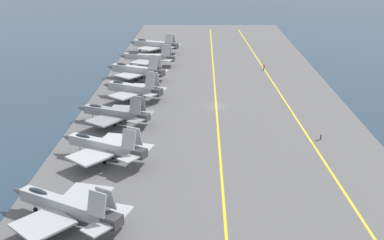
{
  "coord_description": "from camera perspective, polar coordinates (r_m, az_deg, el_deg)",
  "views": [
    {
      "loc": [
        -96.99,
        2.94,
        32.88
      ],
      "look_at": [
        -15.43,
        4.8,
        2.9
      ],
      "focal_mm": 45.0,
      "sensor_mm": 36.0,
      "label": 1
    }
  ],
  "objects": [
    {
      "name": "parked_jet_fourth",
      "position": [
        92.45,
        -9.24,
        0.86
      ],
      "size": [
        12.58,
        15.8,
        6.1
      ],
      "color": "gray",
      "rests_on": "carrier_deck"
    },
    {
      "name": "parked_jet_eighth",
      "position": [
        154.06,
        -4.58,
        8.93
      ],
      "size": [
        13.66,
        17.19,
        6.15
      ],
      "color": "#A8AAAF",
      "rests_on": "carrier_deck"
    },
    {
      "name": "carrier_deck",
      "position": [
        102.39,
        2.88,
        1.54
      ],
      "size": [
        217.38,
        55.81,
        0.4
      ],
      "primitive_type": "cube",
      "color": "#565659",
      "rests_on": "ground"
    },
    {
      "name": "crew_white_vest",
      "position": [
        87.51,
        15.04,
        -1.63
      ],
      "size": [
        0.4,
        0.28,
        1.82
      ],
      "color": "#383328",
      "rests_on": "carrier_deck"
    },
    {
      "name": "parked_jet_seventh",
      "position": [
        136.78,
        -5.27,
        7.41
      ],
      "size": [
        13.94,
        16.64,
        6.3
      ],
      "color": "#9EA3A8",
      "rests_on": "carrier_deck"
    },
    {
      "name": "parked_jet_sixth",
      "position": [
        123.01,
        -6.71,
        5.92
      ],
      "size": [
        12.63,
        16.77,
        6.71
      ],
      "color": "#A8AAAF",
      "rests_on": "carrier_deck"
    },
    {
      "name": "deck_stripe_centerline",
      "position": [
        102.33,
        2.89,
        1.65
      ],
      "size": [
        195.65,
        0.36,
        0.01
      ],
      "primitive_type": "cube",
      "color": "yellow",
      "rests_on": "carrier_deck"
    },
    {
      "name": "parked_jet_second",
      "position": [
        61.76,
        -14.81,
        -9.81
      ],
      "size": [
        14.23,
        17.01,
        6.01
      ],
      "color": "#9EA3A8",
      "rests_on": "carrier_deck"
    },
    {
      "name": "deck_stripe_foul_line",
      "position": [
        103.91,
        11.38,
        1.55
      ],
      "size": [
        195.49,
        8.46,
        0.01
      ],
      "primitive_type": "cube",
      "rotation": [
        0.0,
        0.0,
        0.04
      ],
      "color": "yellow",
      "rests_on": "carrier_deck"
    },
    {
      "name": "crew_red_vest",
      "position": [
        132.9,
        8.52,
        6.24
      ],
      "size": [
        0.45,
        0.39,
        1.76
      ],
      "color": "#232328",
      "rests_on": "carrier_deck"
    },
    {
      "name": "parked_jet_third",
      "position": [
        77.01,
        -10.4,
        -2.99
      ],
      "size": [
        13.26,
        16.03,
        6.47
      ],
      "color": "#A8AAAF",
      "rests_on": "carrier_deck"
    },
    {
      "name": "ground_plane",
      "position": [
        102.46,
        2.88,
        1.43
      ],
      "size": [
        2000.0,
        2000.0,
        0.0
      ],
      "primitive_type": "plane",
      "color": "#23384C"
    },
    {
      "name": "parked_jet_fifth",
      "position": [
        107.45,
        -7.07,
        3.72
      ],
      "size": [
        13.01,
        15.3,
        6.59
      ],
      "color": "#9EA3A8",
      "rests_on": "carrier_deck"
    }
  ]
}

